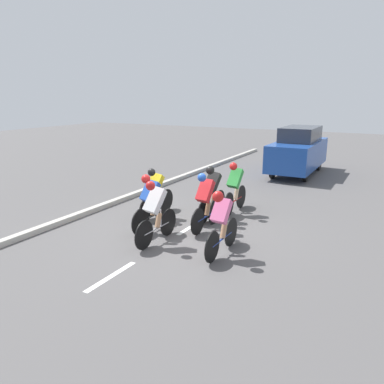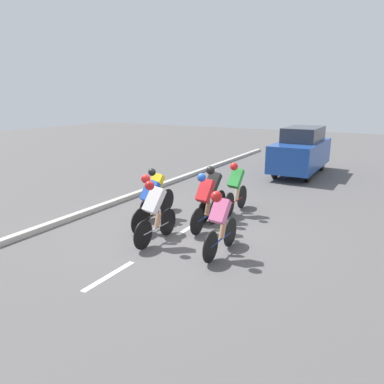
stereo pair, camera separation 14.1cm
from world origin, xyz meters
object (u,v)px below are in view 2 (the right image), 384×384
at_px(cyclist_green, 236,186).
at_px(support_car, 301,151).
at_px(cyclist_yellow, 156,191).
at_px(cyclist_red, 205,200).
at_px(cyclist_black, 212,191).
at_px(cyclist_white, 155,210).
at_px(cyclist_pink, 220,221).
at_px(cyclist_blue, 151,200).

xyz_separation_m(cyclist_green, support_car, (-0.25, -6.68, 0.23)).
relative_size(cyclist_yellow, cyclist_red, 1.03).
height_order(cyclist_black, cyclist_yellow, cyclist_black).
relative_size(cyclist_white, cyclist_red, 1.03).
bearing_deg(cyclist_white, cyclist_red, -114.10).
xyz_separation_m(cyclist_black, cyclist_white, (0.37, 2.24, -0.01)).
height_order(cyclist_yellow, cyclist_white, cyclist_white).
xyz_separation_m(cyclist_yellow, support_car, (-2.11, -8.03, 0.28)).
bearing_deg(support_car, cyclist_green, 87.82).
xyz_separation_m(cyclist_yellow, cyclist_pink, (-2.75, 1.62, 0.04)).
bearing_deg(cyclist_red, cyclist_white, 65.90).
distance_m(cyclist_yellow, cyclist_white, 2.07).
height_order(cyclist_green, cyclist_yellow, cyclist_green).
xyz_separation_m(cyclist_yellow, cyclist_white, (-1.14, 1.72, 0.06)).
height_order(cyclist_black, cyclist_pink, cyclist_black).
relative_size(cyclist_white, cyclist_pink, 1.01).
bearing_deg(cyclist_pink, support_car, -86.18).
xyz_separation_m(cyclist_green, cyclist_pink, (-0.90, 2.97, -0.01)).
distance_m(cyclist_black, cyclist_green, 0.90).
bearing_deg(cyclist_green, cyclist_blue, 60.89).
distance_m(cyclist_white, cyclist_blue, 0.93).
height_order(cyclist_white, cyclist_red, cyclist_white).
distance_m(cyclist_black, cyclist_blue, 1.83).
bearing_deg(cyclist_black, support_car, -94.57).
bearing_deg(cyclist_green, cyclist_white, 76.94).
distance_m(cyclist_black, cyclist_pink, 2.48).
distance_m(cyclist_yellow, cyclist_red, 1.79).
height_order(cyclist_blue, support_car, support_car).
bearing_deg(cyclist_yellow, cyclist_black, -160.83).
bearing_deg(cyclist_blue, cyclist_white, 131.39).
height_order(cyclist_pink, cyclist_red, cyclist_red).
distance_m(cyclist_blue, cyclist_pink, 2.30).
height_order(cyclist_green, cyclist_pink, cyclist_green).
height_order(cyclist_white, cyclist_pink, cyclist_white).
bearing_deg(cyclist_yellow, cyclist_white, 123.62).
bearing_deg(cyclist_red, support_car, -92.45).
height_order(cyclist_blue, cyclist_pink, cyclist_blue).
bearing_deg(cyclist_yellow, cyclist_green, -143.94).
bearing_deg(cyclist_red, cyclist_green, -93.49).
relative_size(cyclist_yellow, cyclist_pink, 1.01).
height_order(cyclist_yellow, cyclist_red, cyclist_red).
height_order(cyclist_black, cyclist_red, cyclist_black).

